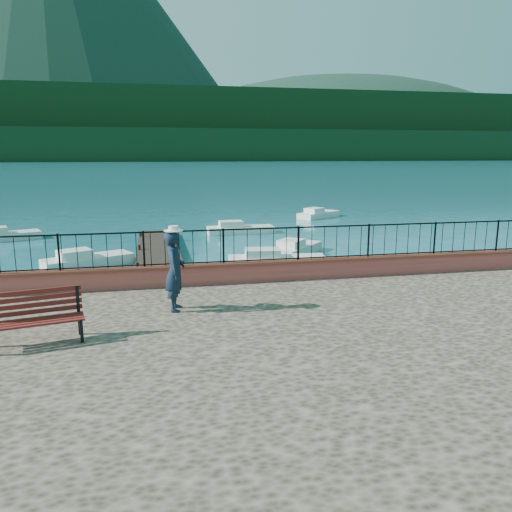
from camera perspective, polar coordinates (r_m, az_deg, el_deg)
name	(u,v)px	position (r m, az deg, el deg)	size (l,w,h in m)	color
ground	(262,376)	(11.38, 0.72, -13.53)	(2000.00, 2000.00, 0.00)	#19596B
parapet	(234,272)	(14.32, -2.51, -1.87)	(28.00, 0.46, 0.58)	#B95542
railing	(234,246)	(14.16, -2.54, 1.14)	(27.00, 0.05, 0.95)	black
dock	(159,261)	(22.54, -11.01, -0.54)	(2.00, 16.00, 0.30)	#2D231C
far_forest	(152,145)	(310.07, -11.80, 12.26)	(900.00, 60.00, 18.00)	black
foothills	(151,128)	(370.44, -11.95, 14.14)	(900.00, 120.00, 44.00)	black
volcano	(45,0)	(743.16, -22.97, 25.30)	(560.00, 560.00, 380.00)	#142D23
companion_hill	(340,157)	(611.86, 9.54, 11.12)	(448.00, 384.00, 180.00)	#142D23
park_bench	(34,329)	(10.67, -24.03, -7.62)	(1.94, 0.97, 1.03)	black
person	(175,271)	(11.79, -9.26, -1.71)	(0.69, 0.45, 1.89)	#101E31
hat	(173,228)	(11.60, -9.42, 3.13)	(0.44, 0.44, 0.12)	white
boat_0	(88,257)	(22.95, -18.65, -0.08)	(3.76, 1.30, 0.80)	silver
boat_1	(277,257)	(21.70, 2.43, -0.12)	(4.23, 1.30, 0.80)	silver
boat_2	(296,246)	(24.43, 4.57, 1.19)	(3.41, 1.30, 0.80)	silver
boat_3	(6,233)	(31.56, -26.71, 2.36)	(3.61, 1.30, 0.80)	silver
boat_4	(241,227)	(30.60, -1.77, 3.36)	(4.03, 1.30, 0.80)	silver
boat_5	(319,212)	(38.44, 7.18, 4.99)	(3.79, 1.30, 0.80)	silver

